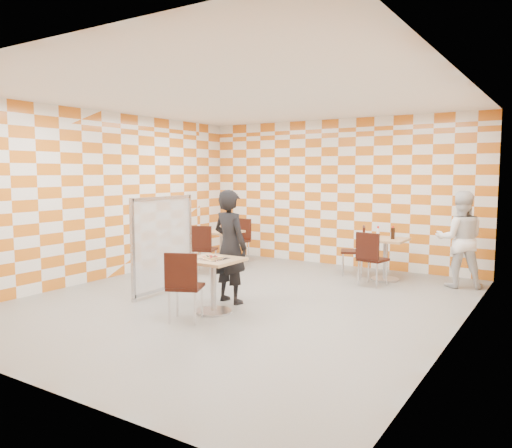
{
  "coord_description": "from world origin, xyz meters",
  "views": [
    {
      "loc": [
        4.08,
        -6.09,
        1.93
      ],
      "look_at": [
        0.1,
        0.2,
        1.15
      ],
      "focal_mm": 35.0,
      "sensor_mm": 36.0,
      "label": 1
    }
  ],
  "objects_px": {
    "second_table": "(386,252)",
    "sport_bottle": "(378,232)",
    "chair_second_side": "(358,247)",
    "chair_main_front": "(183,281)",
    "main_table": "(213,276)",
    "man_white": "(460,239)",
    "man_dark": "(230,246)",
    "chair_empty_near": "(203,245)",
    "empty_table": "(222,243)",
    "chair_second_front": "(370,255)",
    "chair_empty_far": "(240,236)",
    "partition": "(163,244)",
    "soda_bottle": "(393,233)"
  },
  "relations": [
    {
      "from": "second_table",
      "to": "sport_bottle",
      "type": "relative_size",
      "value": 3.75
    },
    {
      "from": "chair_second_side",
      "to": "chair_main_front",
      "type": "bearing_deg",
      "value": -101.33
    },
    {
      "from": "sport_bottle",
      "to": "chair_second_side",
      "type": "bearing_deg",
      "value": -179.6
    },
    {
      "from": "main_table",
      "to": "man_white",
      "type": "bearing_deg",
      "value": 53.48
    },
    {
      "from": "man_dark",
      "to": "second_table",
      "type": "bearing_deg",
      "value": -107.71
    },
    {
      "from": "second_table",
      "to": "sport_bottle",
      "type": "distance_m",
      "value": 0.4
    },
    {
      "from": "chair_main_front",
      "to": "chair_empty_near",
      "type": "relative_size",
      "value": 1.0
    },
    {
      "from": "chair_main_front",
      "to": "empty_table",
      "type": "bearing_deg",
      "value": 118.73
    },
    {
      "from": "chair_second_front",
      "to": "man_white",
      "type": "distance_m",
      "value": 1.52
    },
    {
      "from": "chair_empty_far",
      "to": "man_dark",
      "type": "height_order",
      "value": "man_dark"
    },
    {
      "from": "main_table",
      "to": "chair_main_front",
      "type": "relative_size",
      "value": 0.81
    },
    {
      "from": "main_table",
      "to": "second_table",
      "type": "distance_m",
      "value": 3.56
    },
    {
      "from": "man_dark",
      "to": "man_white",
      "type": "xyz_separation_m",
      "value": [
        2.67,
        2.88,
        -0.03
      ]
    },
    {
      "from": "man_dark",
      "to": "man_white",
      "type": "relative_size",
      "value": 1.04
    },
    {
      "from": "partition",
      "to": "soda_bottle",
      "type": "xyz_separation_m",
      "value": [
        2.8,
        2.84,
        0.06
      ]
    },
    {
      "from": "sport_bottle",
      "to": "empty_table",
      "type": "bearing_deg",
      "value": -165.4
    },
    {
      "from": "chair_empty_far",
      "to": "man_white",
      "type": "bearing_deg",
      "value": 0.01
    },
    {
      "from": "second_table",
      "to": "man_dark",
      "type": "height_order",
      "value": "man_dark"
    },
    {
      "from": "empty_table",
      "to": "chair_empty_near",
      "type": "height_order",
      "value": "chair_empty_near"
    },
    {
      "from": "chair_empty_far",
      "to": "chair_second_side",
      "type": "bearing_deg",
      "value": -0.64
    },
    {
      "from": "chair_second_side",
      "to": "chair_empty_near",
      "type": "distance_m",
      "value": 2.91
    },
    {
      "from": "partition",
      "to": "chair_empty_far",
      "type": "bearing_deg",
      "value": 100.55
    },
    {
      "from": "chair_main_front",
      "to": "chair_empty_near",
      "type": "bearing_deg",
      "value": 123.89
    },
    {
      "from": "chair_main_front",
      "to": "man_white",
      "type": "xyz_separation_m",
      "value": [
        2.58,
        4.03,
        0.26
      ]
    },
    {
      "from": "main_table",
      "to": "chair_main_front",
      "type": "height_order",
      "value": "chair_main_front"
    },
    {
      "from": "chair_empty_far",
      "to": "man_dark",
      "type": "distance_m",
      "value": 3.39
    },
    {
      "from": "second_table",
      "to": "man_white",
      "type": "distance_m",
      "value": 1.26
    },
    {
      "from": "chair_empty_near",
      "to": "sport_bottle",
      "type": "xyz_separation_m",
      "value": [
        2.92,
        1.42,
        0.29
      ]
    },
    {
      "from": "man_dark",
      "to": "soda_bottle",
      "type": "distance_m",
      "value": 3.15
    },
    {
      "from": "chair_second_side",
      "to": "second_table",
      "type": "bearing_deg",
      "value": -11.74
    },
    {
      "from": "sport_bottle",
      "to": "second_table",
      "type": "bearing_deg",
      "value": -32.64
    },
    {
      "from": "man_dark",
      "to": "chair_main_front",
      "type": "bearing_deg",
      "value": 104.96
    },
    {
      "from": "main_table",
      "to": "chair_second_side",
      "type": "relative_size",
      "value": 0.81
    },
    {
      "from": "man_white",
      "to": "chair_second_side",
      "type": "bearing_deg",
      "value": -17.24
    },
    {
      "from": "chair_second_front",
      "to": "main_table",
      "type": "bearing_deg",
      "value": -115.85
    },
    {
      "from": "chair_second_front",
      "to": "man_white",
      "type": "bearing_deg",
      "value": 32.01
    },
    {
      "from": "empty_table",
      "to": "partition",
      "type": "xyz_separation_m",
      "value": [
        0.46,
        -2.19,
        0.28
      ]
    },
    {
      "from": "empty_table",
      "to": "chair_empty_far",
      "type": "bearing_deg",
      "value": 96.7
    },
    {
      "from": "chair_second_front",
      "to": "partition",
      "type": "relative_size",
      "value": 0.6
    },
    {
      "from": "second_table",
      "to": "chair_second_front",
      "type": "height_order",
      "value": "chair_second_front"
    },
    {
      "from": "main_table",
      "to": "chair_empty_far",
      "type": "relative_size",
      "value": 0.81
    },
    {
      "from": "sport_bottle",
      "to": "chair_empty_near",
      "type": "bearing_deg",
      "value": -154.0
    },
    {
      "from": "chair_second_front",
      "to": "chair_empty_far",
      "type": "height_order",
      "value": "same"
    },
    {
      "from": "partition",
      "to": "second_table",
      "type": "bearing_deg",
      "value": 46.66
    },
    {
      "from": "partition",
      "to": "sport_bottle",
      "type": "distance_m",
      "value": 3.87
    },
    {
      "from": "empty_table",
      "to": "chair_main_front",
      "type": "relative_size",
      "value": 0.81
    },
    {
      "from": "chair_second_front",
      "to": "man_dark",
      "type": "relative_size",
      "value": 0.55
    },
    {
      "from": "man_dark",
      "to": "man_white",
      "type": "height_order",
      "value": "man_dark"
    },
    {
      "from": "chair_main_front",
      "to": "man_dark",
      "type": "relative_size",
      "value": 0.55
    },
    {
      "from": "partition",
      "to": "man_dark",
      "type": "height_order",
      "value": "man_dark"
    }
  ]
}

